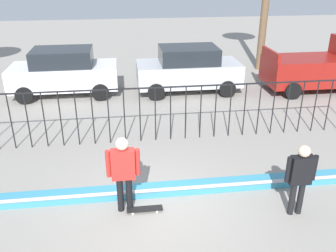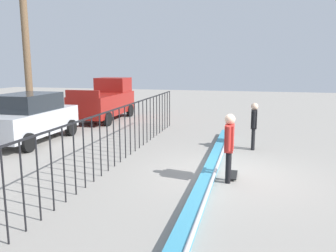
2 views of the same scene
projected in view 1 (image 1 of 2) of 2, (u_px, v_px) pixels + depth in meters
ground_plane at (150, 208)px, 8.30m from camera, size 60.00×60.00×0.00m
bowl_coping_ledge at (148, 190)px, 8.71m from camera, size 11.00×0.40×0.27m
perimeter_fence at (140, 109)px, 10.94m from camera, size 14.04×0.04×1.73m
skateboarder at (123, 168)px, 7.79m from camera, size 0.72×0.27×1.79m
skateboard at (145, 209)px, 8.16m from camera, size 0.80×0.20×0.07m
camera_operator at (300, 174)px, 7.71m from camera, size 0.68×0.26×1.68m
parked_car_white at (64, 72)px, 14.98m from camera, size 4.30×2.12×1.90m
parked_car_silver at (188, 69)px, 15.35m from camera, size 4.30×2.12×1.90m
pickup_truck at (326, 66)px, 15.49m from camera, size 4.70×2.12×2.24m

